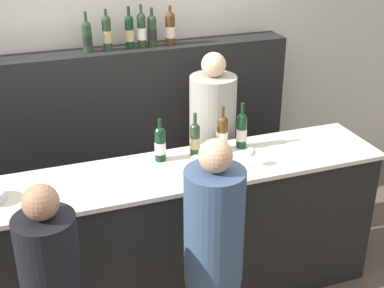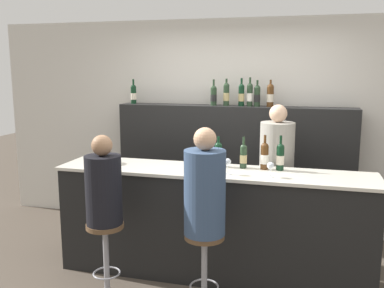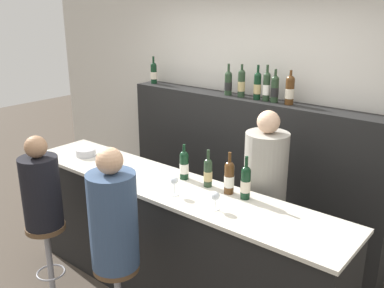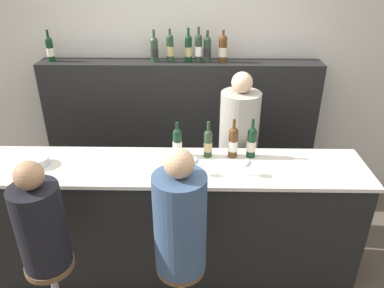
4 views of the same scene
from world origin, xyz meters
name	(u,v)px [view 2 (image 2 of 4)]	position (x,y,z in m)	size (l,w,h in m)	color
ground_plane	(205,288)	(0.00, 0.00, 0.00)	(16.00, 16.00, 0.00)	#4C4238
wall_back	(237,126)	(0.00, 1.66, 1.30)	(6.40, 0.05, 2.60)	beige
bar_counter	(212,223)	(0.00, 0.28, 0.53)	(3.01, 0.60, 1.06)	black
back_bar_cabinet	(233,170)	(0.00, 1.44, 0.78)	(2.82, 0.28, 1.57)	black
wine_bottle_counter_0	(218,154)	(0.02, 0.44, 1.18)	(0.07, 0.07, 0.30)	black
wine_bottle_counter_1	(243,156)	(0.27, 0.44, 1.18)	(0.07, 0.07, 0.30)	#233823
wine_bottle_counter_2	(265,156)	(0.47, 0.44, 1.19)	(0.08, 0.08, 0.33)	#4C2D14
wine_bottle_counter_3	(280,157)	(0.61, 0.44, 1.19)	(0.07, 0.07, 0.33)	black
wine_bottle_backbar_0	(134,94)	(-1.27, 1.44, 1.69)	(0.07, 0.07, 0.30)	black
wine_bottle_backbar_1	(214,95)	(-0.25, 1.44, 1.69)	(0.07, 0.07, 0.31)	#233823
wine_bottle_backbar_2	(226,94)	(-0.09, 1.44, 1.71)	(0.07, 0.07, 0.32)	#233823
wine_bottle_backbar_3	(241,95)	(0.08, 1.44, 1.70)	(0.07, 0.07, 0.33)	black
wine_bottle_backbar_4	(250,94)	(0.18, 1.44, 1.71)	(0.07, 0.07, 0.34)	#233823
wine_bottle_backbar_5	(257,96)	(0.27, 1.44, 1.69)	(0.07, 0.07, 0.30)	#233823
wine_bottle_backbar_6	(270,95)	(0.42, 1.44, 1.70)	(0.08, 0.08, 0.31)	#4C2D14
wine_glass_0	(228,163)	(0.17, 0.15, 1.17)	(0.07, 0.07, 0.15)	silver
wine_glass_1	(271,166)	(0.55, 0.15, 1.16)	(0.06, 0.06, 0.14)	silver
metal_bowl	(109,160)	(-1.06, 0.27, 1.09)	(0.19, 0.19, 0.07)	#B7B7BC
bar_stool_left	(106,241)	(-0.80, -0.37, 0.52)	(0.33, 0.33, 0.69)	gray
guest_seated_left	(103,186)	(-0.80, -0.37, 1.02)	(0.31, 0.31, 0.77)	black
bar_stool_right	(204,253)	(0.08, -0.37, 0.52)	(0.33, 0.33, 0.69)	gray
guest_seated_right	(205,189)	(0.08, -0.37, 1.06)	(0.33, 0.33, 0.87)	#334766
bartender	(276,189)	(0.56, 0.83, 0.76)	(0.35, 0.35, 1.65)	gray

